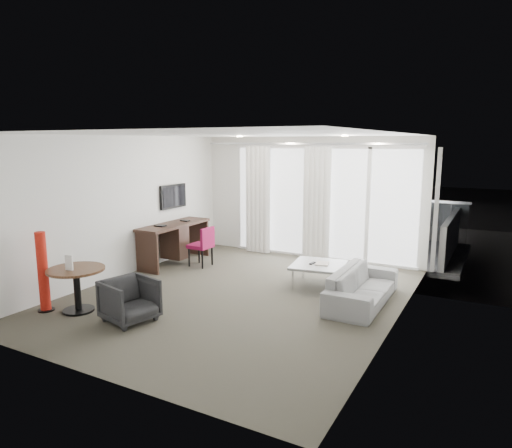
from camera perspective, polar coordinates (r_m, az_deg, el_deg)
The scene contains 28 objects.
floor at distance 7.58m, azimuth -2.19°, elevation -8.93°, with size 5.00×6.00×0.00m, color #413E33.
ceiling at distance 7.16m, azimuth -2.33°, elevation 11.13°, with size 5.00×6.00×0.00m, color white.
wall_left at distance 8.79m, azimuth -16.44°, elevation 2.05°, with size 0.00×6.00×2.60m, color silver.
wall_right at distance 6.37m, azimuth 17.47°, elevation -0.97°, with size 0.00×6.00×2.60m, color silver.
wall_front at distance 4.97m, azimuth -20.21°, elevation -4.21°, with size 5.00×0.00×2.60m, color silver.
window_panel at distance 9.82m, azimuth 8.20°, elevation 2.60°, with size 4.00×0.02×2.38m, color white, non-canonical shape.
window_frame at distance 9.81m, azimuth 8.17°, elevation 2.59°, with size 4.10×0.06×2.44m, color white, non-canonical shape.
curtain_left at distance 10.26m, azimuth 0.25°, elevation 3.03°, with size 0.60×0.20×2.38m, color silver, non-canonical shape.
curtain_right at distance 9.69m, azimuth 7.58°, elevation 2.51°, with size 0.60×0.20×2.38m, color silver, non-canonical shape.
curtain_track at distance 9.69m, azimuth 6.35°, elevation 9.95°, with size 4.80×0.04×0.04m, color #B2B2B7, non-canonical shape.
downlight_a at distance 9.00m, azimuth -2.05°, elevation 10.88°, with size 0.12×0.12×0.02m, color #FFE0B2.
downlight_b at distance 8.14m, azimuth 11.05°, elevation 10.77°, with size 0.12×0.12×0.02m, color #FFE0B2.
desk at distance 9.57m, azimuth -10.15°, elevation -2.42°, with size 0.56×1.78×0.83m, color black, non-canonical shape.
tv at distance 9.82m, azimuth -10.31°, elevation 3.42°, with size 0.05×0.80×0.50m, color black, non-canonical shape.
desk_chair at distance 9.30m, azimuth -6.96°, elevation -2.78°, with size 0.44×0.41×0.81m, color maroon, non-canonical shape.
round_table at distance 7.31m, azimuth -21.44°, elevation -7.67°, with size 0.82×0.82×0.66m, color #472A17, non-canonical shape.
menu_card at distance 7.14m, azimuth -22.31°, elevation -4.88°, with size 0.12×0.02×0.22m, color white, non-canonical shape.
red_lamp at distance 7.45m, azimuth -25.08°, elevation -5.44°, with size 0.24×0.24×1.20m, color #AE1B0F.
tub_armchair at distance 6.69m, azimuth -15.51°, elevation -9.18°, with size 0.65×0.67×0.61m, color black.
coffee_table at distance 8.07m, azimuth 7.82°, elevation -6.32°, with size 0.89×0.89×0.40m, color gray, non-canonical shape.
remote at distance 8.02m, azimuth 7.05°, elevation -5.22°, with size 0.05×0.17×0.02m, color black, non-canonical shape.
magazine at distance 8.04m, azimuth 8.28°, elevation -5.22°, with size 0.22×0.28×0.02m, color gray, non-canonical shape.
sofa at distance 7.35m, azimuth 13.14°, elevation -7.60°, with size 1.84×0.72×0.54m, color gray.
terrace_slab at distance 11.46m, azimuth 10.67°, elevation -2.79°, with size 5.60×3.00×0.12m, color #4D4D50.
rattan_chair_a at distance 10.54m, azimuth 13.13°, elevation -1.30°, with size 0.59×0.59×0.86m, color brown, non-canonical shape.
rattan_chair_b at distance 11.34m, azimuth 16.66°, elevation -0.56°, with size 0.61×0.61×0.90m, color brown, non-canonical shape.
rattan_table at distance 10.63m, azimuth 17.58°, elevation -2.40°, with size 0.50×0.50×0.50m, color brown, non-canonical shape.
balustrade at distance 12.72m, azimuth 12.76°, elevation 0.99°, with size 5.50×0.06×1.05m, color #B2B2B7, non-canonical shape.
Camera 1 is at (3.66, -6.16, 2.49)m, focal length 32.00 mm.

